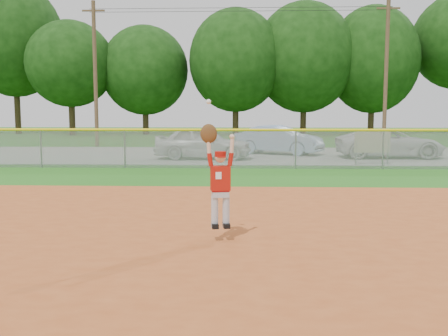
# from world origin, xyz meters

# --- Properties ---
(ground) EXTENTS (120.00, 120.00, 0.00)m
(ground) POSITION_xyz_m (0.00, 0.00, 0.00)
(ground) COLOR #205D15
(ground) RESTS_ON ground
(clay_infield) EXTENTS (24.00, 16.00, 0.04)m
(clay_infield) POSITION_xyz_m (0.00, -3.00, 0.02)
(clay_infield) COLOR #A4491D
(clay_infield) RESTS_ON ground
(parking_strip) EXTENTS (44.00, 10.00, 0.03)m
(parking_strip) POSITION_xyz_m (0.00, 16.00, 0.01)
(parking_strip) COLOR gray
(parking_strip) RESTS_ON ground
(car_white_a) EXTENTS (4.49, 1.98, 1.50)m
(car_white_a) POSITION_xyz_m (-0.54, 13.56, 0.78)
(car_white_a) COLOR silver
(car_white_a) RESTS_ON parking_strip
(car_blue) EXTENTS (4.67, 3.32, 1.46)m
(car_blue) POSITION_xyz_m (3.12, 16.39, 0.76)
(car_blue) COLOR #7F9BBE
(car_blue) RESTS_ON parking_strip
(car_white_b) EXTENTS (5.00, 2.39, 1.38)m
(car_white_b) POSITION_xyz_m (8.23, 14.56, 0.72)
(car_white_b) COLOR silver
(car_white_b) RESTS_ON parking_strip
(sponsor_sign) EXTENTS (1.55, 0.36, 1.39)m
(sponsor_sign) POSITION_xyz_m (6.62, 11.40, 0.92)
(sponsor_sign) COLOR gray
(sponsor_sign) RESTS_ON ground
(outfield_fence) EXTENTS (40.06, 0.10, 1.55)m
(outfield_fence) POSITION_xyz_m (0.00, 10.00, 0.88)
(outfield_fence) COLOR gray
(outfield_fence) RESTS_ON ground
(power_lines) EXTENTS (19.40, 0.24, 9.00)m
(power_lines) POSITION_xyz_m (1.00, 22.00, 4.68)
(power_lines) COLOR #4C3823
(power_lines) RESTS_ON ground
(tree_line) EXTENTS (62.37, 13.00, 14.43)m
(tree_line) POSITION_xyz_m (0.96, 37.90, 7.53)
(tree_line) COLOR #422D1C
(tree_line) RESTS_ON ground
(ballplayer) EXTENTS (0.58, 0.28, 2.15)m
(ballplayer) POSITION_xyz_m (0.92, -1.05, 1.12)
(ballplayer) COLOR silver
(ballplayer) RESTS_ON ground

